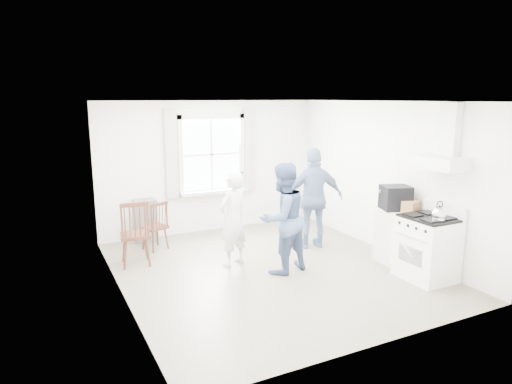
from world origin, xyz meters
name	(u,v)px	position (x,y,z in m)	size (l,w,h in m)	color
room_shell	(270,189)	(0.00, 0.00, 1.30)	(4.62, 5.12, 2.64)	gray
window_assembly	(212,159)	(0.00, 2.45, 1.46)	(1.88, 0.24, 1.70)	white
range_hood	(443,151)	(2.07, -1.35, 1.90)	(0.45, 0.76, 0.94)	silver
shelf_unit	(145,220)	(-1.40, 2.33, 0.40)	(0.40, 0.30, 0.80)	slate
gas_stove	(427,247)	(1.91, -1.35, 0.48)	(0.68, 0.76, 1.12)	white
kettle	(439,214)	(1.86, -1.56, 1.05)	(0.21, 0.21, 0.29)	silver
low_cabinet	(397,236)	(1.98, -0.65, 0.45)	(0.50, 0.55, 0.90)	silver
stereo_stack	(396,198)	(1.93, -0.62, 1.09)	(0.53, 0.50, 0.38)	black
cardboard_box	(411,206)	(2.03, -0.87, 0.99)	(0.28, 0.20, 0.18)	#956D48
windsor_chair_a	(158,221)	(-1.33, 1.70, 0.54)	(0.48, 0.48, 0.88)	#432015
windsor_chair_b	(135,227)	(-1.85, 1.06, 0.66)	(0.51, 0.50, 1.08)	#432015
person_left	(233,219)	(-0.43, 0.46, 0.76)	(0.56, 0.56, 1.53)	white
person_mid	(282,218)	(0.13, -0.15, 0.85)	(0.83, 0.83, 1.71)	#4A5D8A
person_right	(314,198)	(1.23, 0.64, 0.90)	(1.05, 1.05, 1.80)	navy
potted_plant	(240,179)	(0.56, 2.36, 1.03)	(0.19, 0.19, 0.35)	#2F6A38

